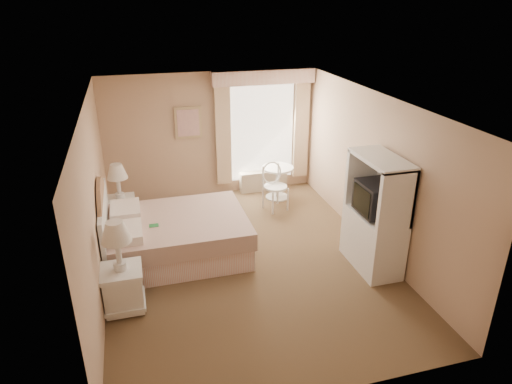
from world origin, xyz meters
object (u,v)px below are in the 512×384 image
object	(u,v)px
round_table	(278,177)
cafe_chair	(274,182)
bed	(170,235)
armoire	(375,223)
nightstand_far	(121,205)
nightstand_near	(122,278)

from	to	relation	value
round_table	cafe_chair	xyz separation A→B (m)	(-0.22, -0.45, 0.09)
bed	armoire	size ratio (longest dim) A/B	1.23
bed	round_table	world-z (taller)	bed
nightstand_far	armoire	size ratio (longest dim) A/B	0.67
armoire	cafe_chair	bearing A→B (deg)	109.21
nightstand_far	nightstand_near	bearing A→B (deg)	-90.00
bed	nightstand_far	distance (m)	1.40
bed	armoire	distance (m)	3.15
nightstand_near	round_table	distance (m)	4.19
bed	nightstand_near	xyz separation A→B (m)	(-0.72, -1.19, 0.12)
nightstand_near	nightstand_far	xyz separation A→B (m)	(-0.00, 2.38, -0.03)
nightstand_far	cafe_chair	world-z (taller)	nightstand_far
armoire	nightstand_near	bearing A→B (deg)	-178.78
cafe_chair	armoire	bearing A→B (deg)	-86.77
bed	cafe_chair	distance (m)	2.46
round_table	armoire	xyz separation A→B (m)	(0.60, -2.80, 0.29)
nightstand_far	round_table	xyz separation A→B (m)	(3.05, 0.50, -0.00)
nightstand_near	round_table	bearing A→B (deg)	43.28
cafe_chair	round_table	bearing A→B (deg)	47.60
cafe_chair	bed	bearing A→B (deg)	-165.41
nightstand_near	cafe_chair	distance (m)	3.73
nightstand_far	round_table	size ratio (longest dim) A/B	1.77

